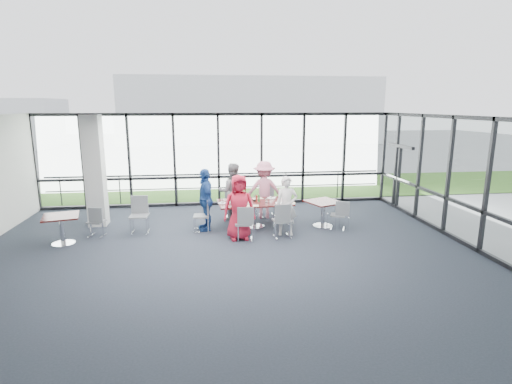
{
  "coord_description": "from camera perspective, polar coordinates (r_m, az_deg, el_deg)",
  "views": [
    {
      "loc": [
        -0.41,
        -8.77,
        3.45
      ],
      "look_at": [
        0.92,
        1.91,
        1.1
      ],
      "focal_mm": 28.0,
      "sensor_mm": 36.0,
      "label": 1
    }
  ],
  "objects": [
    {
      "name": "hangar_main",
      "position": [
        41.02,
        -0.97,
        11.66
      ],
      "size": [
        24.0,
        10.0,
        6.0
      ],
      "primitive_type": "cube",
      "color": "silver",
      "rests_on": "ground"
    },
    {
      "name": "chair_spare_la",
      "position": [
        11.51,
        -21.85,
        -3.95
      ],
      "size": [
        0.48,
        0.48,
        0.81
      ],
      "primitive_type": null,
      "rotation": [
        0.0,
        0.0,
        -0.25
      ],
      "color": "slate",
      "rests_on": "ground"
    },
    {
      "name": "diner_near_left",
      "position": [
        10.35,
        -2.45,
        -2.21
      ],
      "size": [
        0.89,
        0.63,
        1.71
      ],
      "primitive_type": "imported",
      "rotation": [
        0.0,
        0.0,
        0.1
      ],
      "color": "red",
      "rests_on": "ground"
    },
    {
      "name": "main_table",
      "position": [
        11.42,
        -0.19,
        -1.95
      ],
      "size": [
        2.16,
        1.29,
        0.75
      ],
      "rotation": [
        0.0,
        0.0,
        0.07
      ],
      "color": "black",
      "rests_on": "ground"
    },
    {
      "name": "chair_main_nl",
      "position": [
        10.37,
        -1.74,
        -4.49
      ],
      "size": [
        0.5,
        0.5,
        0.9
      ],
      "primitive_type": null,
      "rotation": [
        0.0,
        0.0,
        -0.13
      ],
      "color": "slate",
      "rests_on": "ground"
    },
    {
      "name": "curtain_wall_back",
      "position": [
        13.9,
        -5.37,
        4.61
      ],
      "size": [
        12.0,
        0.1,
        3.2
      ],
      "primitive_type": "cube",
      "color": "white",
      "rests_on": "ground"
    },
    {
      "name": "apron",
      "position": [
        19.1,
        -5.77,
        1.77
      ],
      "size": [
        80.0,
        70.0,
        0.02
      ],
      "primitive_type": "cube",
      "color": "slate",
      "rests_on": "ground"
    },
    {
      "name": "plate_nr",
      "position": [
        11.22,
        3.37,
        -1.6
      ],
      "size": [
        0.24,
        0.24,
        0.01
      ],
      "primitive_type": "cylinder",
      "color": "white",
      "rests_on": "main_table"
    },
    {
      "name": "chair_spare_r",
      "position": [
        11.51,
        11.62,
        -3.25
      ],
      "size": [
        0.52,
        0.52,
        0.82
      ],
      "primitive_type": null,
      "rotation": [
        0.0,
        0.0,
        -0.38
      ],
      "color": "slate",
      "rests_on": "ground"
    },
    {
      "name": "plate_fr",
      "position": [
        11.81,
        2.14,
        -0.88
      ],
      "size": [
        0.25,
        0.25,
        0.01
      ],
      "primitive_type": "cylinder",
      "color": "white",
      "rests_on": "main_table"
    },
    {
      "name": "menu_b",
      "position": [
        11.28,
        4.81,
        -1.57
      ],
      "size": [
        0.36,
        0.28,
        0.0
      ],
      "primitive_type": "cube",
      "rotation": [
        0.0,
        0.0,
        -0.17
      ],
      "color": "white",
      "rests_on": "main_table"
    },
    {
      "name": "chair_spare_lb",
      "position": [
        11.35,
        -16.35,
        -3.3
      ],
      "size": [
        0.49,
        0.49,
        0.99
      ],
      "primitive_type": null,
      "rotation": [
        0.0,
        0.0,
        3.11
      ],
      "color": "slate",
      "rests_on": "ground"
    },
    {
      "name": "green_bottle",
      "position": [
        11.38,
        0.43,
        -0.89
      ],
      "size": [
        0.05,
        0.05,
        0.2
      ],
      "primitive_type": "cylinder",
      "color": "#267528",
      "rests_on": "main_table"
    },
    {
      "name": "condiment_caddy",
      "position": [
        11.45,
        -0.14,
        -1.22
      ],
      "size": [
        0.1,
        0.07,
        0.04
      ],
      "primitive_type": "cube",
      "color": "black",
      "rests_on": "main_table"
    },
    {
      "name": "tumbler_c",
      "position": [
        11.66,
        -0.04,
        -0.73
      ],
      "size": [
        0.07,
        0.07,
        0.14
      ],
      "primitive_type": "cylinder",
      "color": "white",
      "rests_on": "main_table"
    },
    {
      "name": "grass_strip",
      "position": [
        17.13,
        -5.59,
        0.66
      ],
      "size": [
        80.0,
        5.0,
        0.01
      ],
      "primitive_type": "cube",
      "color": "#274E18",
      "rests_on": "ground"
    },
    {
      "name": "exit_door",
      "position": [
        14.27,
        19.71,
        1.9
      ],
      "size": [
        0.12,
        1.6,
        2.1
      ],
      "primitive_type": "cube",
      "color": "black",
      "rests_on": "ground"
    },
    {
      "name": "ketchup_bottle",
      "position": [
        11.42,
        0.1,
        -0.9
      ],
      "size": [
        0.06,
        0.06,
        0.18
      ],
      "primitive_type": "cylinder",
      "color": "#9F2317",
      "rests_on": "main_table"
    },
    {
      "name": "floor",
      "position": [
        9.44,
        -4.17,
        -9.22
      ],
      "size": [
        12.0,
        10.0,
        0.02
      ],
      "primitive_type": "cube",
      "color": "#222A32",
      "rests_on": "ground"
    },
    {
      "name": "plate_nl",
      "position": [
        10.89,
        -3.0,
        -2.02
      ],
      "size": [
        0.24,
        0.24,
        0.01
      ],
      "primitive_type": "cylinder",
      "color": "white",
      "rests_on": "main_table"
    },
    {
      "name": "plate_fl",
      "position": [
        11.63,
        -3.21,
        -1.09
      ],
      "size": [
        0.25,
        0.25,
        0.01
      ],
      "primitive_type": "cylinder",
      "color": "white",
      "rests_on": "main_table"
    },
    {
      "name": "tumbler_b",
      "position": [
        11.26,
        1.51,
        -1.21
      ],
      "size": [
        0.07,
        0.07,
        0.14
      ],
      "primitive_type": "cylinder",
      "color": "white",
      "rests_on": "main_table"
    },
    {
      "name": "tumbler_d",
      "position": [
        11.05,
        -3.84,
        -1.48
      ],
      "size": [
        0.07,
        0.07,
        0.14
      ],
      "primitive_type": "cylinder",
      "color": "white",
      "rests_on": "main_table"
    },
    {
      "name": "chair_main_fr",
      "position": [
        12.6,
        1.64,
        -1.34
      ],
      "size": [
        0.52,
        0.52,
        0.96
      ],
      "primitive_type": null,
      "rotation": [
        0.0,
        0.0,
        3.25
      ],
      "color": "slate",
      "rests_on": "ground"
    },
    {
      "name": "guard_rail",
      "position": [
        14.68,
        -5.36,
        0.66
      ],
      "size": [
        12.0,
        0.06,
        0.06
      ],
      "primitive_type": "cylinder",
      "rotation": [
        0.0,
        1.57,
        0.0
      ],
      "color": "#2D2D33",
      "rests_on": "ground"
    },
    {
      "name": "diner_far_left",
      "position": [
        12.17,
        -3.4,
        0.06
      ],
      "size": [
        0.88,
        0.58,
        1.74
      ],
      "primitive_type": "imported",
      "rotation": [
        0.0,
        0.0,
        3.07
      ],
      "color": "gray",
      "rests_on": "ground"
    },
    {
      "name": "curtain_wall_right",
      "position": [
        11.02,
        28.6,
        1.14
      ],
      "size": [
        0.1,
        10.0,
        3.2
      ],
      "primitive_type": "cube",
      "color": "white",
      "rests_on": "ground"
    },
    {
      "name": "diner_near_right",
      "position": [
        10.74,
        4.39,
        -2.0
      ],
      "size": [
        0.63,
        0.49,
        1.6
      ],
      "primitive_type": "imported",
      "rotation": [
        0.0,
        0.0,
        -0.11
      ],
      "color": "silver",
      "rests_on": "ground"
    },
    {
      "name": "menu_a",
      "position": [
        10.93,
        -0.43,
        -1.97
      ],
      "size": [
        0.33,
        0.24,
        0.0
      ],
      "primitive_type": "cube",
      "rotation": [
        0.0,
        0.0,
        -0.07
      ],
      "color": "white",
      "rests_on": "main_table"
    },
    {
      "name": "structural_column",
      "position": [
        12.34,
        -22.03,
        2.78
      ],
      "size": [
        0.5,
        0.5,
        3.2
      ],
      "primitive_type": "cube",
      "color": "silver",
      "rests_on": "ground"
    },
    {
      "name": "side_table_left",
      "position": [
        11.14,
        -26.07,
        -3.65
      ],
      "size": [
        1.01,
        1.01,
        0.75
      ],
      "rotation": [
        0.0,
        0.0,
        0.25
      ],
      "color": "black",
      "rests_on": "ground"
    },
    {
      "name": "chair_main_fl",
      "position": [
        12.42,
        -3.32,
        -1.66
      ],
      "size": [
        0.5,
        0.5,
        0.91
      ],
      "primitive_type": null,
      "rotation": [
        0.0,
        0.0,
        3.02
      ],
      "color": "slate",
      "rests_on": "ground"
    },
    {
      "name": "tumbler_a",
      "position": [
        11.04,
        -1.38,
        -1.45
      ],
      "size": [
        0.07,
        0.07,
        0.15
      ],
      "primitive_type": "cylinder",
      "color": "white",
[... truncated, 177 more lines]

